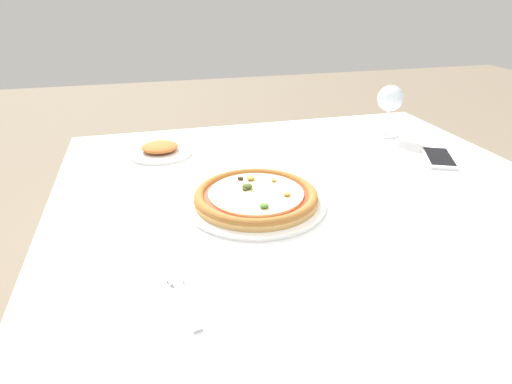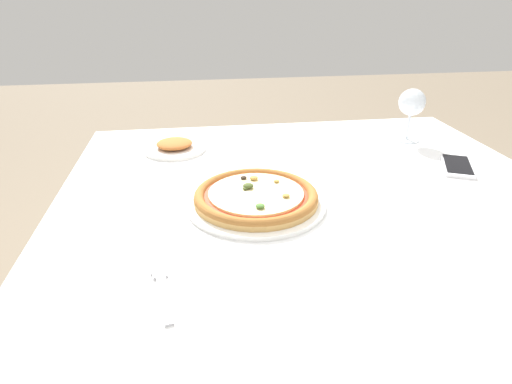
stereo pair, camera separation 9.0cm
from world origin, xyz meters
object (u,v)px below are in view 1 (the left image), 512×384
object	(u,v)px
fork	(181,292)
wine_glass_far_left	(390,100)
cell_phone	(439,158)
pizza_plate	(256,198)
side_plate	(160,150)
dining_table	(312,225)

from	to	relation	value
fork	wine_glass_far_left	size ratio (longest dim) A/B	1.10
fork	cell_phone	world-z (taller)	cell_phone
pizza_plate	cell_phone	world-z (taller)	pizza_plate
wine_glass_far_left	side_plate	world-z (taller)	wine_glass_far_left
dining_table	fork	size ratio (longest dim) A/B	6.79
dining_table	cell_phone	size ratio (longest dim) A/B	7.20
side_plate	pizza_plate	bearing A→B (deg)	-63.59
wine_glass_far_left	side_plate	bearing A→B (deg)	179.20
dining_table	side_plate	world-z (taller)	side_plate
cell_phone	fork	bearing A→B (deg)	-152.44
wine_glass_far_left	cell_phone	xyz separation A→B (m)	(0.03, -0.23, -0.10)
wine_glass_far_left	dining_table	bearing A→B (deg)	-138.31
pizza_plate	wine_glass_far_left	distance (m)	0.63
pizza_plate	cell_phone	xyz separation A→B (m)	(0.54, 0.13, -0.01)
wine_glass_far_left	cell_phone	size ratio (longest dim) A/B	0.97
dining_table	pizza_plate	world-z (taller)	pizza_plate
pizza_plate	side_plate	xyz separation A→B (m)	(-0.18, 0.36, -0.01)
wine_glass_far_left	fork	bearing A→B (deg)	-139.07
pizza_plate	fork	bearing A→B (deg)	-126.23
wine_glass_far_left	cell_phone	bearing A→B (deg)	-82.60
pizza_plate	side_plate	distance (m)	0.40
wine_glass_far_left	pizza_plate	bearing A→B (deg)	-145.52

